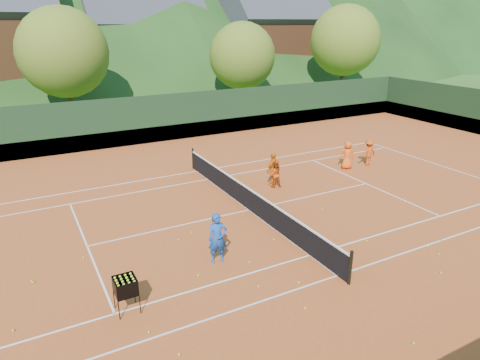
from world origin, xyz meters
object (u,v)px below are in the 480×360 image
student_a (275,174)px  student_c (347,155)px  tennis_net (249,199)px  ball_hopper (125,287)px  coach (218,238)px  student_b (273,169)px  student_d (368,153)px  chalet_right (273,40)px  chalet_mid (145,44)px

student_a → student_c: 4.78m
tennis_net → ball_hopper: bearing=-145.6°
tennis_net → coach: bearing=-133.4°
student_a → student_b: size_ratio=0.83×
student_d → ball_hopper: size_ratio=1.41×
student_d → chalet_right: 30.55m
coach → chalet_mid: bearing=87.3°
coach → student_c: size_ratio=1.13×
student_b → tennis_net: (-2.39, -1.97, -0.29)m
coach → chalet_mid: (8.85, 37.02, 4.13)m
ball_hopper → chalet_right: size_ratio=0.08×
chalet_mid → student_c: bearing=-88.1°
coach → student_d: 12.41m
student_b → student_d: 6.07m
student_b → student_d: bearing=159.8°
student_b → tennis_net: size_ratio=0.13×
student_d → ball_hopper: bearing=26.0°
student_a → student_c: bearing=-161.6°
student_c → student_d: (1.39, -0.10, -0.03)m
student_d → student_b: bearing=3.9°
chalet_mid → coach: bearing=-103.4°
student_c → chalet_mid: chalet_mid is taller
student_b → tennis_net: student_b is taller
coach → student_d: bearing=35.0°
student_d → student_c: bearing=-1.1°
student_b → student_c: student_b is taller
ball_hopper → coach: bearing=19.3°
coach → student_c: coach is taller
coach → student_a: (5.17, 4.72, -0.18)m
coach → tennis_net: coach is taller
coach → student_b: (5.25, 4.98, -0.05)m
chalet_mid → chalet_right: 14.56m
tennis_net → chalet_mid: chalet_mid is taller
tennis_net → ball_hopper: 7.34m
student_b → chalet_mid: (3.61, 32.03, 4.18)m
chalet_mid → ball_hopper: bearing=-107.5°
student_b → chalet_mid: bearing=-117.7°
student_d → chalet_right: size_ratio=0.12×
coach → tennis_net: size_ratio=0.14×
student_d → coach: bearing=27.1°
coach → chalet_right: 40.39m
student_c → student_a: bearing=27.0°
tennis_net → chalet_mid: (6.00, 34.00, 4.47)m
student_b → student_c: bearing=161.3°
student_a → ball_hopper: bearing=47.6°
coach → tennis_net: bearing=57.4°
coach → student_a: bearing=53.2°
student_d → chalet_mid: (-2.46, 31.92, 4.26)m
tennis_net → chalet_right: chalet_right is taller
student_c → student_d: bearing=-162.7°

